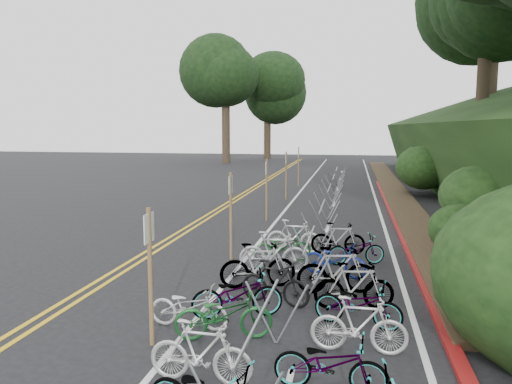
{
  "coord_description": "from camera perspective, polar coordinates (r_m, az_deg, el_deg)",
  "views": [
    {
      "loc": [
        3.94,
        -8.54,
        3.77
      ],
      "look_at": [
        0.37,
        9.96,
        1.3
      ],
      "focal_mm": 35.0,
      "sensor_mm": 36.0,
      "label": 1
    }
  ],
  "objects": [
    {
      "name": "bike_front",
      "position": [
        9.7,
        -7.7,
        -12.87
      ],
      "size": [
        0.68,
        1.6,
        0.82
      ],
      "primitive_type": "imported",
      "rotation": [
        0.0,
        0.0,
        1.48
      ],
      "color": "beige",
      "rests_on": "ground"
    },
    {
      "name": "bike_rack_front",
      "position": [
        7.41,
        0.5,
        -15.84
      ],
      "size": [
        1.12,
        3.28,
        1.12
      ],
      "color": "gray",
      "rests_on": "ground"
    },
    {
      "name": "signposts_rest",
      "position": [
        22.91,
        2.48,
        1.6
      ],
      "size": [
        0.08,
        18.4,
        2.5
      ],
      "color": "brown",
      "rests_on": "ground"
    },
    {
      "name": "signpost_near",
      "position": [
        8.79,
        -12.02,
        -8.43
      ],
      "size": [
        0.08,
        0.4,
        2.42
      ],
      "color": "brown",
      "rests_on": "ground"
    },
    {
      "name": "bike_racks_rest",
      "position": [
        21.76,
        8.35,
        -0.31
      ],
      "size": [
        1.14,
        23.0,
        1.17
      ],
      "color": "gray",
      "rests_on": "ground"
    },
    {
      "name": "road_markings",
      "position": [
        19.3,
        0.84,
        -3.79
      ],
      "size": [
        7.47,
        80.0,
        0.01
      ],
      "color": "gold",
      "rests_on": "ground"
    },
    {
      "name": "red_curb",
      "position": [
        20.95,
        15.58,
        -3.04
      ],
      "size": [
        0.25,
        28.0,
        0.1
      ],
      "primitive_type": "cube",
      "color": "maroon",
      "rests_on": "ground"
    },
    {
      "name": "bike_valet",
      "position": [
        10.63,
        4.91,
        -10.59
      ],
      "size": [
        3.49,
        10.89,
        1.09
      ],
      "color": "slate",
      "rests_on": "ground"
    },
    {
      "name": "ground",
      "position": [
        10.14,
        -13.27,
        -14.57
      ],
      "size": [
        120.0,
        120.0,
        0.0
      ],
      "primitive_type": "plane",
      "color": "black",
      "rests_on": "ground"
    }
  ]
}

